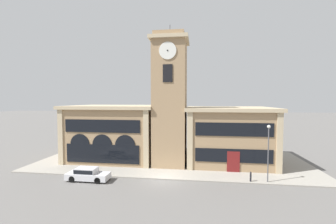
# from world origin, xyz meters

# --- Properties ---
(ground_plane) EXTENTS (300.00, 300.00, 0.00)m
(ground_plane) POSITION_xyz_m (0.00, 0.00, 0.00)
(ground_plane) COLOR #605E5B
(sidewalk_kerb) EXTENTS (37.96, 15.52, 0.15)m
(sidewalk_kerb) POSITION_xyz_m (0.00, 7.76, 0.07)
(sidewalk_kerb) COLOR gray
(sidewalk_kerb) RESTS_ON ground_plane
(clock_tower) EXTENTS (5.01, 5.01, 18.89)m
(clock_tower) POSITION_xyz_m (-0.00, 5.74, 8.89)
(clock_tower) COLOR #9E7F5B
(clock_tower) RESTS_ON ground_plane
(town_hall_left_wing) EXTENTS (13.23, 10.62, 8.11)m
(town_hall_left_wing) POSITION_xyz_m (-8.72, 8.52, 4.08)
(town_hall_left_wing) COLOR #9E7F5B
(town_hall_left_wing) RESTS_ON ground_plane
(town_hall_right_wing) EXTENTS (11.98, 10.62, 7.90)m
(town_hall_right_wing) POSITION_xyz_m (8.09, 8.53, 3.98)
(town_hall_right_wing) COLOR #9E7F5B
(town_hall_right_wing) RESTS_ON ground_plane
(parked_car_near) EXTENTS (4.73, 1.73, 1.44)m
(parked_car_near) POSITION_xyz_m (-8.30, -1.28, 0.75)
(parked_car_near) COLOR silver
(parked_car_near) RESTS_ON ground_plane
(street_lamp) EXTENTS (0.36, 0.36, 6.14)m
(street_lamp) POSITION_xyz_m (11.24, 0.58, 4.14)
(street_lamp) COLOR #4C4C51
(street_lamp) RESTS_ON sidewalk_kerb
(bollard) EXTENTS (0.18, 0.18, 1.06)m
(bollard) POSITION_xyz_m (9.47, 0.49, 0.67)
(bollard) COLOR black
(bollard) RESTS_ON sidewalk_kerb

